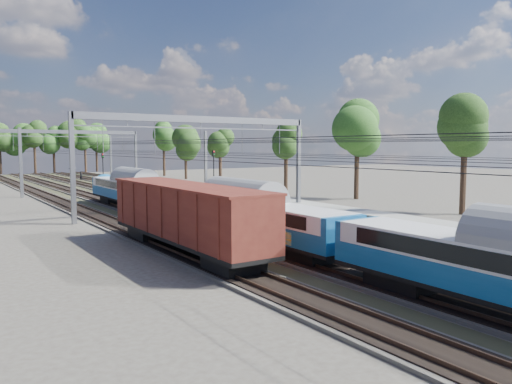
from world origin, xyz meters
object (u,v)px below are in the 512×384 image
freight_boxcar (185,214)px  signal_near (103,167)px  emu_train (246,207)px  worker (81,176)px  signal_far (214,167)px

freight_boxcar → signal_near: 44.53m
emu_train → worker: 67.62m
freight_boxcar → signal_near: bearing=79.0°
worker → signal_far: (6.75, -37.97, 2.78)m
emu_train → freight_boxcar: 4.54m
emu_train → worker: (7.14, 67.22, -1.55)m
freight_boxcar → worker: 68.80m
freight_boxcar → signal_far: (18.39, 29.82, 1.23)m
signal_near → freight_boxcar: bearing=-80.7°
freight_boxcar → worker: (11.64, 67.79, -1.55)m
freight_boxcar → signal_far: signal_far is taller
freight_boxcar → worker: bearing=80.3°
signal_near → emu_train: bearing=-75.0°
emu_train → freight_boxcar: (-4.50, -0.56, -0.00)m
emu_train → signal_near: size_ratio=11.15×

